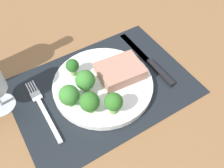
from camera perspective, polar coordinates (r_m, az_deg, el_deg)
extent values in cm
cube|color=brown|center=(62.88, -2.04, -1.64)|extent=(140.00, 110.00, 3.00)
cube|color=black|center=(61.57, -2.08, -0.71)|extent=(43.10, 30.30, 0.30)
cylinder|color=white|center=(60.83, -2.11, -0.16)|extent=(24.45, 24.45, 1.60)
cube|color=tan|center=(60.59, 2.13, 2.79)|extent=(11.36, 9.30, 2.78)
cylinder|color=#6B994C|center=(62.00, -8.85, 2.78)|extent=(1.44, 1.44, 1.75)
sphere|color=#235B1E|center=(60.35, -9.11, 4.20)|extent=(3.25, 3.25, 3.25)
cylinder|color=#6B994C|center=(54.60, 0.35, -5.69)|extent=(1.86, 1.86, 1.90)
sphere|color=#2D6B23|center=(52.38, 0.36, -4.10)|extent=(4.05, 4.05, 4.05)
cylinder|color=#5B8942|center=(56.49, -9.47, -4.17)|extent=(1.36, 1.36, 1.61)
sphere|color=#387A2D|center=(54.28, -9.84, -2.52)|extent=(4.57, 4.57, 4.57)
cylinder|color=#5B8942|center=(58.06, -5.74, -1.15)|extent=(1.54, 1.54, 1.88)
sphere|color=#387A2D|center=(55.81, -5.97, 0.67)|extent=(4.61, 4.61, 4.61)
cylinder|color=#5B8942|center=(55.10, -4.98, -5.63)|extent=(1.59, 1.59, 1.46)
sphere|color=#2D6B23|center=(52.95, -5.17, -4.09)|extent=(4.39, 4.39, 4.39)
cube|color=silver|center=(57.50, -14.29, -8.04)|extent=(1.00, 13.00, 0.50)
cube|color=silver|center=(62.10, -17.02, -2.65)|extent=(2.40, 2.60, 0.40)
cube|color=silver|center=(64.07, -18.71, -1.06)|extent=(0.30, 3.60, 0.35)
cube|color=silver|center=(64.09, -18.22, -0.84)|extent=(0.30, 3.60, 0.35)
cube|color=silver|center=(64.12, -17.73, -0.62)|extent=(0.30, 3.60, 0.35)
cube|color=silver|center=(64.15, -17.25, -0.40)|extent=(0.30, 3.60, 0.35)
cube|color=black|center=(65.22, 11.07, 2.73)|extent=(1.40, 10.00, 0.80)
cube|color=silver|center=(71.34, 5.26, 8.53)|extent=(1.80, 13.00, 0.30)
cylinder|color=silver|center=(63.90, -24.09, -4.37)|extent=(6.63, 6.63, 0.40)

